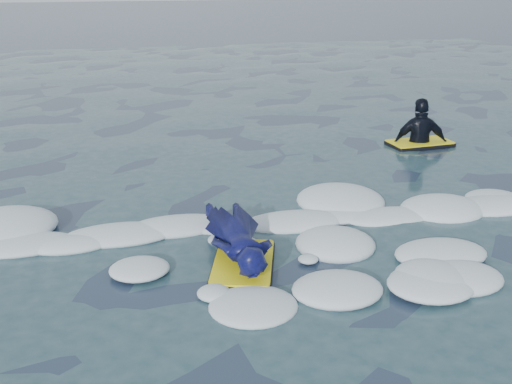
# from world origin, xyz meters

# --- Properties ---
(ground) EXTENTS (120.00, 120.00, 0.00)m
(ground) POSITION_xyz_m (0.00, 0.00, 0.00)
(ground) COLOR #172437
(ground) RESTS_ON ground
(foam_band) EXTENTS (12.00, 3.10, 0.30)m
(foam_band) POSITION_xyz_m (0.00, 1.03, 0.00)
(foam_band) COLOR white
(foam_band) RESTS_ON ground
(prone_woman_unit) EXTENTS (0.96, 1.78, 0.46)m
(prone_woman_unit) POSITION_xyz_m (-0.16, 0.61, 0.24)
(prone_woman_unit) COLOR black
(prone_woman_unit) RESTS_ON ground
(waiting_rider_unit) EXTENTS (1.19, 0.72, 1.72)m
(waiting_rider_unit) POSITION_xyz_m (4.04, 4.50, 0.01)
(waiting_rider_unit) COLOR black
(waiting_rider_unit) RESTS_ON ground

